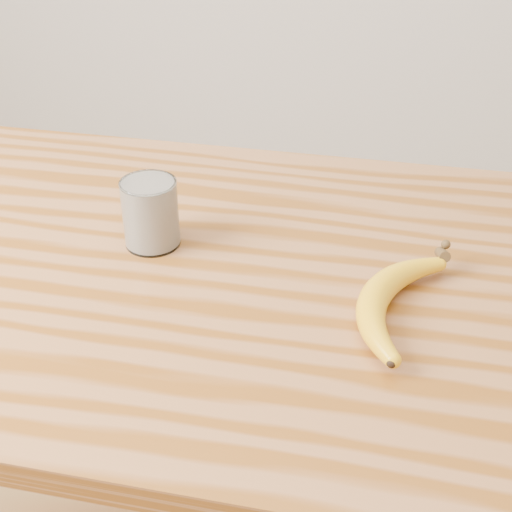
# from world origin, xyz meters

# --- Properties ---
(table) EXTENTS (1.20, 0.80, 0.90)m
(table) POSITION_xyz_m (0.00, 0.00, 0.77)
(table) COLOR #965F34
(table) RESTS_ON ground
(smoothie_glass) EXTENTS (0.08, 0.08, 0.11)m
(smoothie_glass) POSITION_xyz_m (-0.06, 0.04, 0.95)
(smoothie_glass) COLOR white
(smoothie_glass) RESTS_ON table
(banana) EXTENTS (0.20, 0.35, 0.04)m
(banana) POSITION_xyz_m (0.28, -0.06, 0.92)
(banana) COLOR gold
(banana) RESTS_ON table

